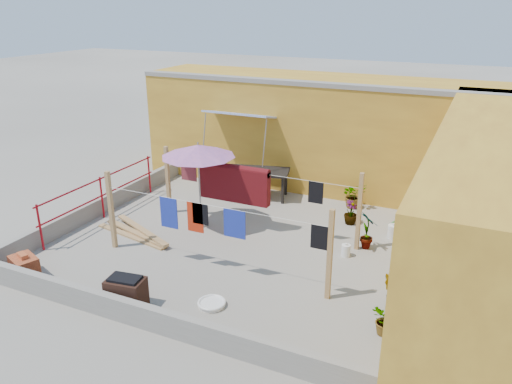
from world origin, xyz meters
TOP-DOWN VIEW (x-y plane):
  - ground at (0.00, 0.00)m, footprint 80.00×80.00m
  - wall_back at (0.50, 4.69)m, footprint 11.00×3.27m
  - wall_right at (5.20, 0.00)m, footprint 2.40×9.00m
  - parapet_front at (0.00, -3.58)m, footprint 8.30×0.16m
  - parapet_left at (-4.08, 0.00)m, footprint 0.16×7.30m
  - red_railing at (-3.85, -0.20)m, footprint 0.05×4.20m
  - clothesline_rig at (-0.46, 0.54)m, footprint 5.09×2.35m
  - patio_umbrella at (-1.33, 0.44)m, footprint 1.77×1.77m
  - outdoor_table at (-0.85, 2.76)m, footprint 1.90×1.28m
  - brick_stack at (-3.28, -3.20)m, footprint 0.70×0.61m
  - lumber_pile at (-2.42, -0.73)m, footprint 2.28×1.05m
  - brazier at (-0.73, -3.20)m, footprint 0.73×0.54m
  - white_basin at (0.66, -2.54)m, footprint 0.53×0.53m
  - water_jug_a at (2.37, 0.36)m, footprint 0.20×0.20m
  - water_jug_b at (3.13, 1.69)m, footprint 0.24×0.24m
  - green_hose at (3.21, 2.42)m, footprint 0.54×0.54m
  - plant_back_a at (1.80, 3.16)m, footprint 0.83×0.82m
  - plant_back_b at (2.02, 2.08)m, footprint 0.41×0.41m
  - plant_right_a at (2.69, 0.91)m, footprint 0.56×0.57m
  - plant_right_b at (3.70, -1.40)m, footprint 0.55×0.54m
  - plant_right_c at (3.70, -2.07)m, footprint 0.60×0.62m

SIDE VIEW (x-z plane):
  - ground at x=0.00m, z-range 0.00..0.00m
  - green_hose at x=3.21m, z-range 0.00..0.08m
  - white_basin at x=0.66m, z-range 0.00..0.09m
  - lumber_pile at x=-2.42m, z-range 0.00..0.14m
  - water_jug_a at x=2.37m, z-range -0.02..0.29m
  - water_jug_b at x=3.13m, z-range -0.02..0.35m
  - parapet_front at x=0.00m, z-range 0.00..0.44m
  - parapet_left at x=-4.08m, z-range 0.00..0.44m
  - brick_stack at x=-3.28m, z-range -0.04..0.48m
  - plant_right_c at x=3.70m, z-range 0.00..0.53m
  - brazier at x=-0.73m, z-range -0.01..0.60m
  - plant_back_b at x=2.02m, z-range 0.00..0.61m
  - plant_back_a at x=1.80m, z-range 0.00..0.70m
  - plant_right_b at x=3.70m, z-range 0.00..0.78m
  - plant_right_a at x=2.69m, z-range 0.00..0.90m
  - red_railing at x=-3.85m, z-range 0.17..1.27m
  - outdoor_table at x=-0.85m, z-range 0.33..1.14m
  - clothesline_rig at x=-0.46m, z-range 0.16..1.96m
  - wall_right at x=5.20m, z-range 0.00..3.20m
  - wall_back at x=0.50m, z-range 0.00..3.21m
  - patio_umbrella at x=-1.33m, z-range 0.85..2.98m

